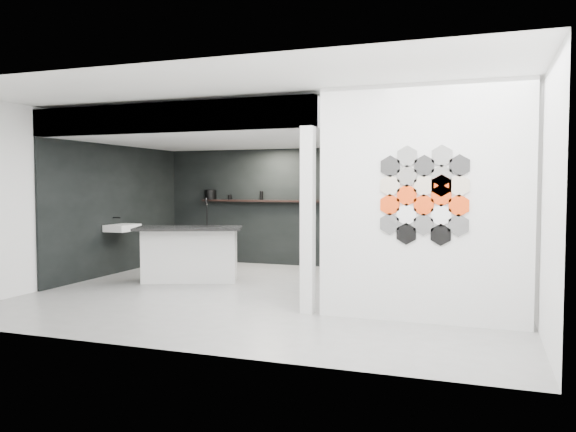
# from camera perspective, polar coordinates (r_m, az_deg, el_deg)

# --- Properties ---
(floor) EXTENTS (7.00, 6.00, 0.01)m
(floor) POSITION_cam_1_polar(r_m,az_deg,el_deg) (8.41, -1.33, -7.98)
(floor) COLOR slate
(partition_panel) EXTENTS (2.45, 0.15, 2.80)m
(partition_panel) POSITION_cam_1_polar(r_m,az_deg,el_deg) (6.75, 13.48, 1.22)
(partition_panel) COLOR silver
(partition_panel) RESTS_ON floor
(bay_clad_back) EXTENTS (4.40, 0.04, 2.35)m
(bay_clad_back) POSITION_cam_1_polar(r_m,az_deg,el_deg) (11.50, -2.18, 0.94)
(bay_clad_back) COLOR black
(bay_clad_back) RESTS_ON floor
(bay_clad_left) EXTENTS (0.04, 4.00, 2.35)m
(bay_clad_left) POSITION_cam_1_polar(r_m,az_deg,el_deg) (10.81, -16.87, 0.67)
(bay_clad_left) COLOR black
(bay_clad_left) RESTS_ON floor
(bulkhead) EXTENTS (4.40, 4.00, 0.40)m
(bulkhead) POSITION_cam_1_polar(r_m,az_deg,el_deg) (9.73, -6.50, 8.63)
(bulkhead) COLOR silver
(bulkhead) RESTS_ON corner_column
(corner_column) EXTENTS (0.16, 0.16, 2.35)m
(corner_column) POSITION_cam_1_polar(r_m,az_deg,el_deg) (7.05, 2.02, -0.45)
(corner_column) COLOR silver
(corner_column) RESTS_ON floor
(fascia_beam) EXTENTS (4.40, 0.16, 0.40)m
(fascia_beam) POSITION_cam_1_polar(r_m,az_deg,el_deg) (8.05, -12.56, 9.73)
(fascia_beam) COLOR silver
(fascia_beam) RESTS_ON corner_column
(wall_basin) EXTENTS (0.40, 0.60, 0.12)m
(wall_basin) POSITION_cam_1_polar(r_m,az_deg,el_deg) (10.53, -16.47, -1.16)
(wall_basin) COLOR silver
(wall_basin) RESTS_ON bay_clad_left
(display_shelf) EXTENTS (3.00, 0.15, 0.04)m
(display_shelf) POSITION_cam_1_polar(r_m,az_deg,el_deg) (11.36, -1.91, 1.54)
(display_shelf) COLOR black
(display_shelf) RESTS_ON bay_clad_back
(kitchen_island) EXTENTS (1.90, 1.34, 1.41)m
(kitchen_island) POSITION_cam_1_polar(r_m,az_deg,el_deg) (9.58, -9.92, -3.75)
(kitchen_island) COLOR silver
(kitchen_island) RESTS_ON floor
(stockpot) EXTENTS (0.28, 0.28, 0.20)m
(stockpot) POSITION_cam_1_polar(r_m,az_deg,el_deg) (11.90, -7.89, 2.17)
(stockpot) COLOR black
(stockpot) RESTS_ON display_shelf
(kettle) EXTENTS (0.19, 0.19, 0.13)m
(kettle) POSITION_cam_1_polar(r_m,az_deg,el_deg) (10.98, 3.92, 1.94)
(kettle) COLOR black
(kettle) RESTS_ON display_shelf
(glass_bowl) EXTENTS (0.17, 0.17, 0.10)m
(glass_bowl) POSITION_cam_1_polar(r_m,az_deg,el_deg) (10.94, 4.70, 1.84)
(glass_bowl) COLOR gray
(glass_bowl) RESTS_ON display_shelf
(glass_vase) EXTENTS (0.11, 0.11, 0.13)m
(glass_vase) POSITION_cam_1_polar(r_m,az_deg,el_deg) (10.94, 4.70, 1.93)
(glass_vase) COLOR gray
(glass_vase) RESTS_ON display_shelf
(bottle_dark) EXTENTS (0.09, 0.09, 0.18)m
(bottle_dark) POSITION_cam_1_polar(r_m,az_deg,el_deg) (11.42, -2.73, 2.10)
(bottle_dark) COLOR black
(bottle_dark) RESTS_ON display_shelf
(utensil_cup) EXTENTS (0.08, 0.08, 0.10)m
(utensil_cup) POSITION_cam_1_polar(r_m,az_deg,el_deg) (11.70, -5.94, 1.92)
(utensil_cup) COLOR black
(utensil_cup) RESTS_ON display_shelf
(hex_tile_cluster) EXTENTS (1.04, 0.02, 1.16)m
(hex_tile_cluster) POSITION_cam_1_polar(r_m,az_deg,el_deg) (6.66, 13.71, 2.09)
(hex_tile_cluster) COLOR black
(hex_tile_cluster) RESTS_ON partition_panel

